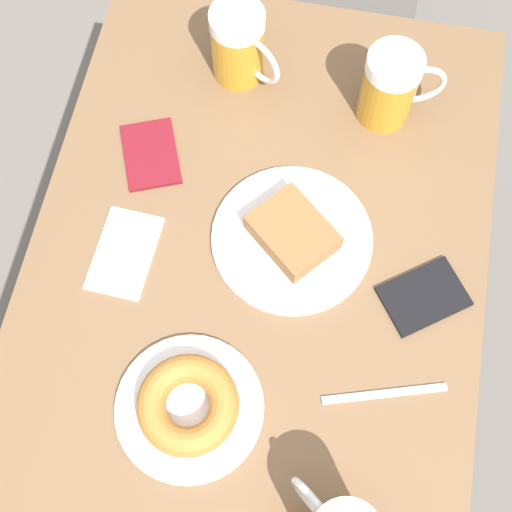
% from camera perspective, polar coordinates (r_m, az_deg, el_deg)
% --- Properties ---
extents(ground_plane, '(8.00, 8.00, 0.00)m').
position_cam_1_polar(ground_plane, '(1.84, 0.00, -8.93)').
color(ground_plane, '#666059').
extents(table, '(0.72, 1.04, 0.75)m').
position_cam_1_polar(table, '(1.19, 0.00, -1.57)').
color(table, brown).
rests_on(table, ground_plane).
extents(plate_with_cake, '(0.26, 0.26, 0.05)m').
position_cam_1_polar(plate_with_cake, '(1.13, 2.92, 1.60)').
color(plate_with_cake, white).
rests_on(plate_with_cake, table).
extents(plate_with_donut, '(0.22, 0.22, 0.05)m').
position_cam_1_polar(plate_with_donut, '(1.05, -5.43, -11.84)').
color(plate_with_donut, white).
rests_on(plate_with_donut, table).
extents(beer_mug_center, '(0.14, 0.09, 0.14)m').
position_cam_1_polar(beer_mug_center, '(1.21, 10.73, 13.15)').
color(beer_mug_center, '#C68C23').
rests_on(beer_mug_center, table).
extents(beer_mug_right, '(0.13, 0.10, 0.14)m').
position_cam_1_polar(beer_mug_right, '(1.25, -1.35, 16.52)').
color(beer_mug_right, '#C68C23').
rests_on(beer_mug_right, table).
extents(napkin_folded, '(0.10, 0.15, 0.00)m').
position_cam_1_polar(napkin_folded, '(1.15, -10.47, 0.25)').
color(napkin_folded, white).
rests_on(napkin_folded, table).
extents(fork, '(0.18, 0.07, 0.00)m').
position_cam_1_polar(fork, '(1.08, 10.24, -10.80)').
color(fork, silver).
rests_on(fork, table).
extents(passport_near_edge, '(0.15, 0.15, 0.01)m').
position_cam_1_polar(passport_near_edge, '(1.13, 13.26, -3.16)').
color(passport_near_edge, black).
rests_on(passport_near_edge, table).
extents(passport_far_edge, '(0.13, 0.15, 0.01)m').
position_cam_1_polar(passport_far_edge, '(1.22, -8.43, 8.05)').
color(passport_far_edge, maroon).
rests_on(passport_far_edge, table).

